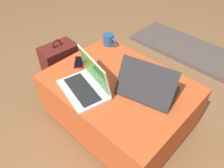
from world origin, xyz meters
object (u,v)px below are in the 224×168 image
object	(u,v)px
laptop_near	(87,83)
backpack	(61,67)
laptop_far	(147,88)
coffee_mug	(109,40)
cell_phone	(79,62)

from	to	relation	value
laptop_near	backpack	size ratio (longest dim) A/B	0.79
laptop_near	laptop_far	distance (m)	0.37
coffee_mug	laptop_near	bearing A→B (deg)	-60.70
laptop_near	cell_phone	xyz separation A→B (m)	(-0.25, 0.14, -0.04)
cell_phone	coffee_mug	size ratio (longest dim) A/B	1.25
laptop_far	cell_phone	xyz separation A→B (m)	(-0.54, -0.09, -0.04)
coffee_mug	laptop_far	bearing A→B (deg)	-23.12
laptop_near	coffee_mug	size ratio (longest dim) A/B	3.05
laptop_near	coffee_mug	xyz separation A→B (m)	(-0.26, 0.47, -0.00)
laptop_far	coffee_mug	xyz separation A→B (m)	(-0.56, 0.24, -0.00)
laptop_near	cell_phone	bearing A→B (deg)	163.81
cell_phone	backpack	bearing A→B (deg)	-45.95
cell_phone	laptop_near	bearing A→B (deg)	105.10
cell_phone	backpack	xyz separation A→B (m)	(-0.28, 0.00, -0.20)
cell_phone	coffee_mug	bearing A→B (deg)	-132.73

